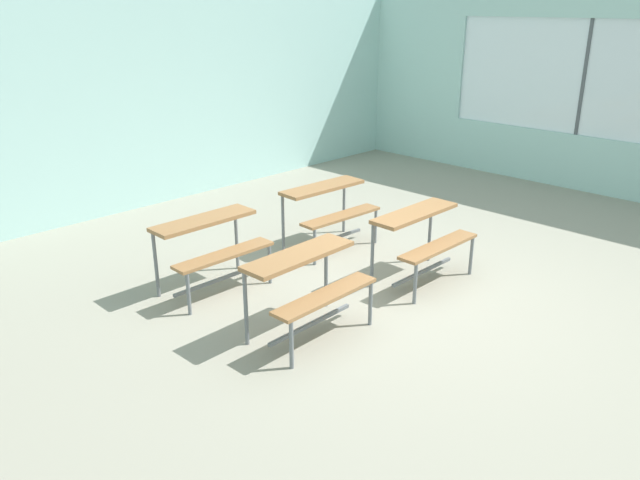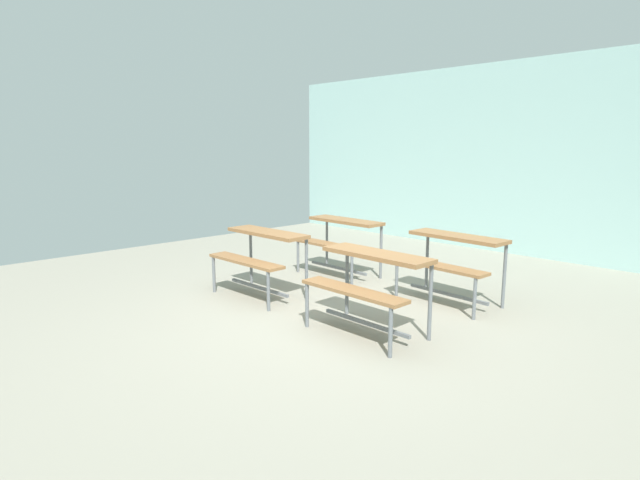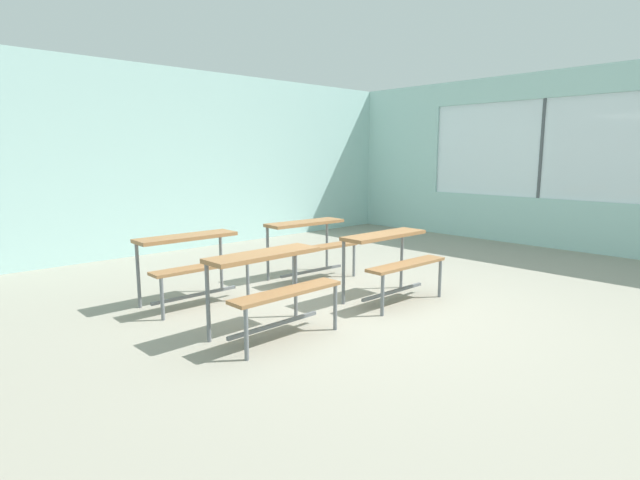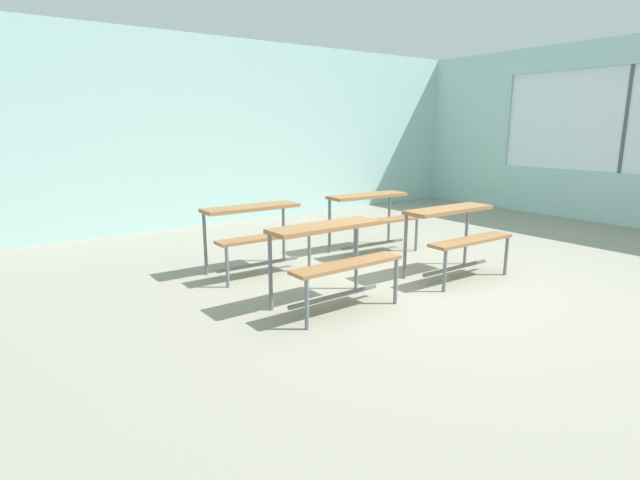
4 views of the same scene
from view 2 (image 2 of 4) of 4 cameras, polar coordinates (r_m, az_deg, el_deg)
name	(u,v)px [view 2 (image 2 of 4)]	position (r m, az deg, el deg)	size (l,w,h in m)	color
ground	(326,326)	(5.04, 0.70, -9.54)	(10.00, 9.00, 0.05)	gray
wall_back	(535,159)	(8.53, 22.93, 8.29)	(10.00, 0.12, 3.00)	#A8D1CC
desk_bench_r0c0	(260,248)	(5.83, -6.71, -0.84)	(1.11, 0.61, 0.74)	olive
desk_bench_r0c1	(369,273)	(4.64, 5.46, -3.72)	(1.10, 0.60, 0.74)	olive
desk_bench_r1c0	(340,233)	(6.74, 2.23, 0.75)	(1.11, 0.60, 0.74)	olive
desk_bench_r1c1	(451,252)	(5.72, 14.43, -1.33)	(1.13, 0.65, 0.74)	olive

